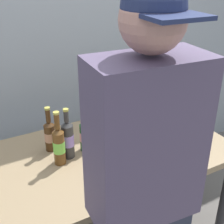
% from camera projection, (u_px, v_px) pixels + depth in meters
% --- Properties ---
extents(desk, '(1.44, 0.86, 0.75)m').
position_uv_depth(desk, '(109.00, 161.00, 1.90)').
color(desk, '#9E8460').
rests_on(desk, ground).
extents(laptop, '(0.31, 0.25, 0.22)m').
position_uv_depth(laptop, '(150.00, 122.00, 2.08)').
color(laptop, '#B7BABC').
rests_on(laptop, desk).
extents(beer_bottle_green, '(0.07, 0.07, 0.31)m').
position_uv_depth(beer_bottle_green, '(68.00, 139.00, 1.74)').
color(beer_bottle_green, '#333333').
rests_on(beer_bottle_green, desk).
extents(beer_bottle_amber, '(0.07, 0.07, 0.32)m').
position_uv_depth(beer_bottle_amber, '(59.00, 145.00, 1.69)').
color(beer_bottle_amber, brown).
rests_on(beer_bottle_amber, desk).
extents(beer_bottle_dark, '(0.07, 0.07, 0.28)m').
position_uv_depth(beer_bottle_dark, '(50.00, 135.00, 1.82)').
color(beer_bottle_dark, '#472B14').
rests_on(beer_bottle_dark, desk).
extents(beer_bottle_brown, '(0.06, 0.06, 0.27)m').
position_uv_depth(beer_bottle_brown, '(85.00, 134.00, 1.82)').
color(beer_bottle_brown, '#1E5123').
rests_on(beer_bottle_brown, desk).
extents(person_figure, '(0.43, 0.31, 1.76)m').
position_uv_depth(person_figure, '(142.00, 205.00, 1.23)').
color(person_figure, '#2D3347').
rests_on(person_figure, ground).
extents(coffee_mug, '(0.11, 0.08, 0.10)m').
position_uv_depth(coffee_mug, '(126.00, 142.00, 1.84)').
color(coffee_mug, white).
rests_on(coffee_mug, desk).
extents(back_wall, '(6.00, 0.10, 2.60)m').
position_uv_depth(back_wall, '(59.00, 35.00, 2.21)').
color(back_wall, '#99A3AD').
rests_on(back_wall, ground).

